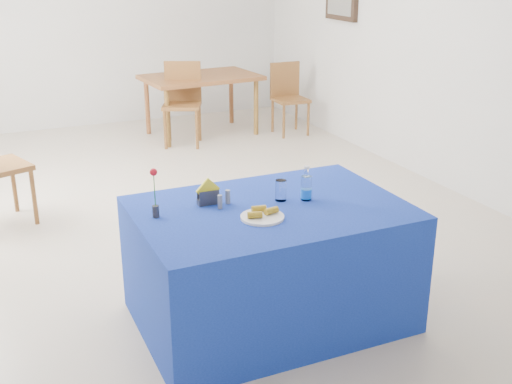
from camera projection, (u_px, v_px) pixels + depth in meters
floor at (192, 209)px, 5.83m from camera, size 7.00×7.00×0.00m
room_shell at (184, 10)px, 5.22m from camera, size 7.00×7.00×7.00m
plate at (262, 217)px, 3.65m from camera, size 0.25×0.25×0.01m
drinking_glass at (281, 190)px, 3.90m from camera, size 0.07×0.07×0.13m
salt_shaker at (220, 202)px, 3.78m from camera, size 0.03×0.03×0.08m
pepper_shaker at (228, 197)px, 3.86m from camera, size 0.03×0.03×0.08m
blue_table at (270, 264)px, 3.95m from camera, size 1.60×1.10×0.76m
water_bottle at (306, 189)px, 3.91m from camera, size 0.07×0.07×0.21m
napkin_holder at (208, 196)px, 3.85m from camera, size 0.15×0.06×0.17m
rose_vase at (155, 195)px, 3.62m from camera, size 0.04×0.04×0.29m
oak_table at (201, 82)px, 8.05m from camera, size 1.47×1.01×0.76m
chair_bg_left at (183, 97)px, 7.70m from camera, size 0.58×0.58×0.98m
chair_bg_right at (288, 93)px, 8.18m from camera, size 0.41×0.41×0.89m
banana_pieces at (262, 211)px, 3.66m from camera, size 0.20×0.13×0.04m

